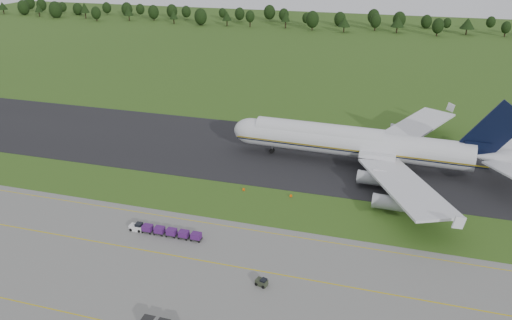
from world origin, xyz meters
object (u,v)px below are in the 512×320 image
(edge_markers, at_px, (267,193))
(baggage_train, at_px, (164,231))
(aircraft, at_px, (361,143))
(utility_cart, at_px, (262,283))

(edge_markers, bearing_deg, baggage_train, -123.61)
(baggage_train, bearing_deg, aircraft, 53.17)
(baggage_train, xyz_separation_m, utility_cart, (21.76, -9.24, -0.30))
(baggage_train, distance_m, utility_cart, 23.65)
(aircraft, bearing_deg, utility_cart, -101.36)
(aircraft, xyz_separation_m, baggage_train, (-32.29, -43.12, -4.75))
(baggage_train, relative_size, utility_cart, 6.85)
(aircraft, height_order, baggage_train, aircraft)
(utility_cart, xyz_separation_m, edge_markers, (-7.46, 30.77, -0.29))
(aircraft, relative_size, edge_markers, 6.21)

